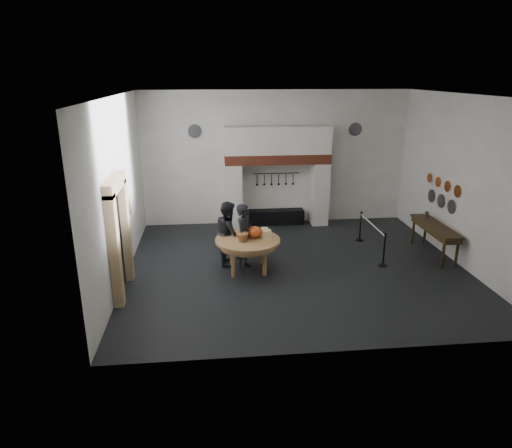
{
  "coord_description": "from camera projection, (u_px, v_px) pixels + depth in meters",
  "views": [
    {
      "loc": [
        -2.25,
        -11.24,
        5.03
      ],
      "look_at": [
        -1.12,
        -0.26,
        1.35
      ],
      "focal_mm": 32.0,
      "sensor_mm": 36.0,
      "label": 1
    }
  ],
  "objects": [
    {
      "name": "barrier_rope",
      "position": [
        373.0,
        225.0,
        13.14
      ],
      "size": [
        0.04,
        2.0,
        0.04
      ],
      "primitive_type": "cylinder",
      "rotation": [
        1.57,
        0.0,
        0.0
      ],
      "color": "white",
      "rests_on": "barrier_post_near"
    },
    {
      "name": "cheese_block_small",
      "position": [
        265.0,
        232.0,
        12.2
      ],
      "size": [
        0.18,
        0.18,
        0.2
      ],
      "primitive_type": "cube",
      "color": "#F9F995",
      "rests_on": "work_table"
    },
    {
      "name": "ceiling",
      "position": [
        301.0,
        95.0,
        10.99
      ],
      "size": [
        9.0,
        8.0,
        0.02
      ],
      "primitive_type": "cube",
      "color": "silver",
      "rests_on": "wall_back"
    },
    {
      "name": "iron_range",
      "position": [
        276.0,
        217.0,
        15.84
      ],
      "size": [
        1.9,
        0.45,
        0.5
      ],
      "primitive_type": "cube",
      "color": "black",
      "rests_on": "floor"
    },
    {
      "name": "copper_pan_c",
      "position": [
        438.0,
        182.0,
        13.46
      ],
      "size": [
        0.03,
        0.3,
        0.3
      ],
      "primitive_type": "cylinder",
      "rotation": [
        0.0,
        1.57,
        0.0
      ],
      "color": "#C6662D",
      "rests_on": "wall_right"
    },
    {
      "name": "pewter_plate_back_left",
      "position": [
        195.0,
        131.0,
        14.87
      ],
      "size": [
        0.44,
        0.03,
        0.44
      ],
      "primitive_type": "cylinder",
      "rotation": [
        1.57,
        0.0,
        0.0
      ],
      "color": "#4C4C51",
      "rests_on": "wall_back"
    },
    {
      "name": "copper_pan_a",
      "position": [
        458.0,
        191.0,
        12.42
      ],
      "size": [
        0.03,
        0.34,
        0.34
      ],
      "primitive_type": "cylinder",
      "rotation": [
        0.0,
        1.57,
        0.0
      ],
      "color": "#C6662D",
      "rests_on": "wall_right"
    },
    {
      "name": "bread_loaf",
      "position": [
        243.0,
        232.0,
        12.25
      ],
      "size": [
        0.31,
        0.18,
        0.13
      ],
      "primitive_type": "ellipsoid",
      "color": "#9D5937",
      "rests_on": "work_table"
    },
    {
      "name": "pewter_jug",
      "position": [
        427.0,
        215.0,
        13.48
      ],
      "size": [
        0.12,
        0.12,
        0.22
      ],
      "primitive_type": "cylinder",
      "color": "#4F5055",
      "rests_on": "side_table"
    },
    {
      "name": "work_table",
      "position": [
        248.0,
        240.0,
        11.96
      ],
      "size": [
        1.92,
        1.92,
        0.07
      ],
      "primitive_type": "cylinder",
      "rotation": [
        0.0,
        0.0,
        -0.13
      ],
      "color": "tan",
      "rests_on": "floor"
    },
    {
      "name": "pewter_plate_back_right",
      "position": [
        355.0,
        129.0,
        15.4
      ],
      "size": [
        0.44,
        0.03,
        0.44
      ],
      "primitive_type": "cylinder",
      "rotation": [
        1.57,
        0.0,
        0.0
      ],
      "color": "#4C4C51",
      "rests_on": "wall_back"
    },
    {
      "name": "visitor_far",
      "position": [
        229.0,
        233.0,
        12.38
      ],
      "size": [
        0.69,
        0.88,
        1.76
      ],
      "primitive_type": "imported",
      "rotation": [
        0.0,
        0.0,
        1.6
      ],
      "color": "black",
      "rests_on": "floor"
    },
    {
      "name": "barrier_post_near",
      "position": [
        384.0,
        250.0,
        12.33
      ],
      "size": [
        0.05,
        0.05,
        0.9
      ],
      "primitive_type": "cylinder",
      "color": "black",
      "rests_on": "floor"
    },
    {
      "name": "door_recess",
      "position": [
        117.0,
        243.0,
        10.64
      ],
      "size": [
        0.04,
        1.1,
        2.5
      ],
      "primitive_type": "cube",
      "color": "black",
      "rests_on": "floor"
    },
    {
      "name": "door_jamb_near",
      "position": [
        115.0,
        252.0,
        9.97
      ],
      "size": [
        0.22,
        0.3,
        2.6
      ],
      "primitive_type": "cube",
      "color": "tan",
      "rests_on": "floor"
    },
    {
      "name": "utensil_rail",
      "position": [
        276.0,
        173.0,
        15.56
      ],
      "size": [
        1.6,
        0.02,
        0.02
      ],
      "primitive_type": "cylinder",
      "rotation": [
        0.0,
        1.57,
        0.0
      ],
      "color": "black",
      "rests_on": "wall_back"
    },
    {
      "name": "door_lintel",
      "position": [
        115.0,
        184.0,
        10.2
      ],
      "size": [
        0.22,
        1.7,
        0.3
      ],
      "primitive_type": "cube",
      "color": "tan",
      "rests_on": "door_jamb_near"
    },
    {
      "name": "pewter_plate_mid",
      "position": [
        441.0,
        201.0,
        13.33
      ],
      "size": [
        0.03,
        0.4,
        0.4
      ],
      "primitive_type": "cylinder",
      "rotation": [
        0.0,
        1.57,
        0.0
      ],
      "color": "#4C4C51",
      "rests_on": "wall_right"
    },
    {
      "name": "door_jamb_far",
      "position": [
        125.0,
        231.0,
        11.29
      ],
      "size": [
        0.22,
        0.3,
        2.6
      ],
      "primitive_type": "cube",
      "color": "tan",
      "rests_on": "floor"
    },
    {
      "name": "copper_pan_b",
      "position": [
        447.0,
        186.0,
        12.94
      ],
      "size": [
        0.03,
        0.32,
        0.32
      ],
      "primitive_type": "cylinder",
      "rotation": [
        0.0,
        1.57,
        0.0
      ],
      "color": "#C6662D",
      "rests_on": "wall_right"
    },
    {
      "name": "pewter_plate_right",
      "position": [
        431.0,
        196.0,
        13.9
      ],
      "size": [
        0.03,
        0.4,
        0.4
      ],
      "primitive_type": "cylinder",
      "rotation": [
        0.0,
        1.57,
        0.0
      ],
      "color": "#4C4C51",
      "rests_on": "wall_right"
    },
    {
      "name": "wall_plaque",
      "position": [
        129.0,
        207.0,
        12.23
      ],
      "size": [
        0.05,
        0.34,
        0.44
      ],
      "primitive_type": "cube",
      "color": "gold",
      "rests_on": "wall_left"
    },
    {
      "name": "chimney_pier_right",
      "position": [
        319.0,
        193.0,
        15.66
      ],
      "size": [
        0.55,
        0.7,
        2.15
      ],
      "primitive_type": "cube",
      "color": "silver",
      "rests_on": "floor"
    },
    {
      "name": "pumpkin",
      "position": [
        255.0,
        232.0,
        12.01
      ],
      "size": [
        0.36,
        0.36,
        0.31
      ],
      "primitive_type": "ellipsoid",
      "color": "#E85A20",
      "rests_on": "work_table"
    },
    {
      "name": "hearth_brick_band",
      "position": [
        277.0,
        158.0,
        15.13
      ],
      "size": [
        3.5,
        0.72,
        0.32
      ],
      "primitive_type": "cube",
      "color": "#9E442B",
      "rests_on": "chimney_pier_left"
    },
    {
      "name": "cheese_block_big",
      "position": [
        267.0,
        235.0,
        11.91
      ],
      "size": [
        0.22,
        0.22,
        0.24
      ],
      "primitive_type": "cube",
      "color": "#EED38E",
      "rests_on": "work_table"
    },
    {
      "name": "chimney_hood",
      "position": [
        278.0,
        140.0,
        14.93
      ],
      "size": [
        3.5,
        0.7,
        0.9
      ],
      "primitive_type": "cube",
      "color": "silver",
      "rests_on": "hearth_brick_band"
    },
    {
      "name": "barrier_post_far",
      "position": [
        360.0,
        227.0,
        14.21
      ],
      "size": [
        0.05,
        0.05,
        0.9
      ],
      "primitive_type": "cylinder",
      "color": "black",
      "rests_on": "floor"
    },
    {
      "name": "chimney_pier_left",
      "position": [
        234.0,
        196.0,
        15.37
      ],
      "size": [
        0.55,
        0.7,
        2.15
      ],
      "primitive_type": "cube",
      "color": "silver",
      "rests_on": "floor"
    },
    {
      "name": "copper_pan_d",
      "position": [
        430.0,
        178.0,
        13.97
      ],
      "size": [
        0.03,
        0.28,
        0.28
      ],
      "primitive_type": "cylinder",
      "rotation": [
        0.0,
        1.57,
        0.0
      ],
      "color": "#C6662D",
      "rests_on": "wall_right"
    },
    {
      "name": "wall_back",
      "position": [
        276.0,
        158.0,
        15.47
      ],
      "size": [
        9.0,
        0.02,
        4.5
      ],
      "primitive_type": "cube",
      "color": "white",
      "rests_on": "floor"
    },
    {
      "name": "pewter_plate_left",
      "position": [
        451.0,
        207.0,
        12.76
      ],
      "size": [
        0.03,
        0.4,
        0.4
      ],
      "primitive_type": "cylinder",
      "rotation": [
        0.0,
        1.57,
        0.0
      ],
      "color": "#4C4C51",
      "rests_on": "wall_right"
    },
    {
      "name": "side_table",
      "position": [
        436.0,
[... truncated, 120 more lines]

